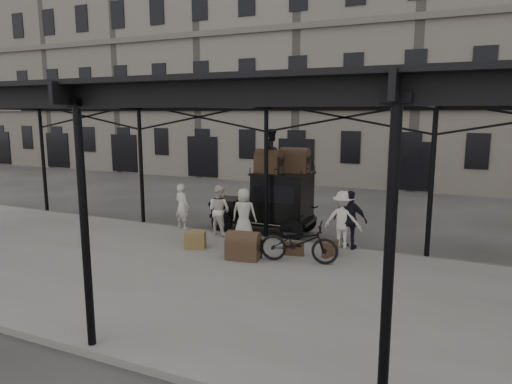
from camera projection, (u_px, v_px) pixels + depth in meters
ground at (239, 258)px, 13.29m from camera, size 120.00×120.00×0.00m
platform at (203, 278)px, 11.48m from camera, size 28.00×8.00×0.15m
canopy at (206, 95)px, 10.96m from camera, size 22.50×9.00×4.74m
building_frontage at (368, 67)px, 28.24m from camera, size 64.00×8.00×14.00m
taxi at (274, 200)px, 15.81m from camera, size 3.65×1.55×2.18m
porter_left at (182, 206)px, 16.02m from camera, size 0.65×0.49×1.60m
porter_midleft at (219, 210)px, 15.22m from camera, size 0.92×0.79×1.67m
porter_centre at (244, 213)px, 14.80m from camera, size 0.88×0.65×1.65m
porter_official at (350, 220)px, 13.58m from camera, size 1.09×0.57×1.77m
porter_right at (343, 220)px, 13.67m from camera, size 1.15×0.69×1.74m
bicycle at (299, 242)px, 12.40m from camera, size 2.24×1.12×1.12m
porter_roof at (272, 151)px, 15.45m from camera, size 0.60×0.75×1.48m
steamer_trunk_roof_near at (269, 163)px, 15.40m from camera, size 0.99×0.69×0.67m
steamer_trunk_roof_far at (295, 162)px, 15.49m from camera, size 0.98×0.61×0.71m
steamer_trunk_platform at (243, 247)px, 12.71m from camera, size 0.98×0.68×0.67m
wicker_hamper at (195, 240)px, 13.77m from camera, size 0.73×0.64×0.50m
suitcase_upright at (330, 249)px, 12.96m from camera, size 0.36×0.61×0.45m
suitcase_flat at (293, 249)px, 13.06m from camera, size 0.62×0.27×0.40m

